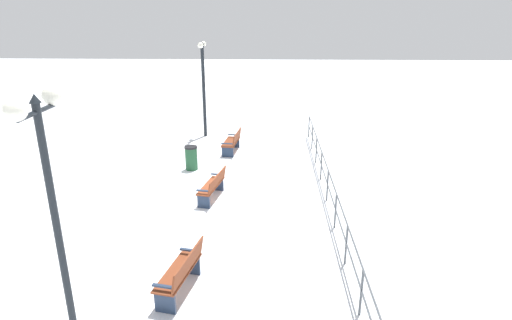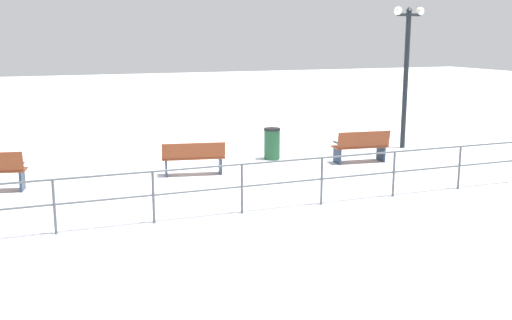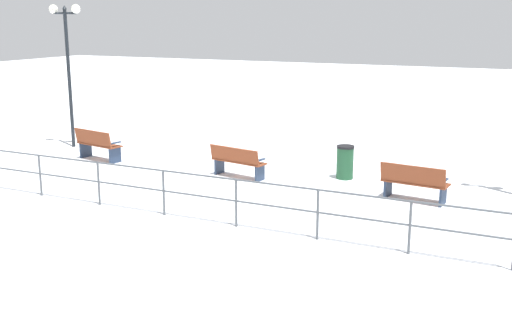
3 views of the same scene
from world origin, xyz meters
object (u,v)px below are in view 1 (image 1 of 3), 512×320
Objects in this scene: bench_nearest at (233,142)px; bench_second at (213,185)px; bench_third at (182,272)px; lamppost_middle at (49,182)px; trash_bin at (191,158)px; lamppost_near at (203,78)px.

bench_second is (0.20, 4.63, -0.00)m from bench_nearest.
bench_nearest is at bearing -80.09° from bench_third.
bench_nearest is 0.97× the size of bench_third.
bench_nearest is 0.34× the size of lamppost_middle.
lamppost_middle is (1.26, 2.03, 2.77)m from bench_third.
bench_third is (0.03, 4.62, 0.04)m from bench_second.
bench_third is 7.28m from trash_bin.
bench_second is at bearing -79.05° from bench_third.
lamppost_near is at bearing -88.04° from trash_bin.
bench_third is at bearing 96.17° from lamppost_near.
lamppost_middle is at bearing 90.00° from lamppost_near.
trash_bin is (1.33, 2.05, -0.01)m from bench_nearest.
bench_third is at bearing -121.71° from lamppost_middle.
bench_nearest is 1.76× the size of trash_bin.
lamppost_middle is at bearing 90.06° from bench_second.
lamppost_middle reaches higher than bench_second.
trash_bin reaches higher than bench_second.
lamppost_middle is at bearing 89.06° from trash_bin.
lamppost_middle reaches higher than lamppost_near.
trash_bin is (1.10, -7.20, -0.05)m from bench_third.
lamppost_middle is (1.48, 11.28, 2.81)m from bench_nearest.
lamppost_near reaches higher than trash_bin.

